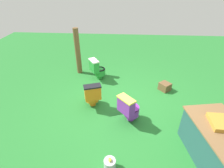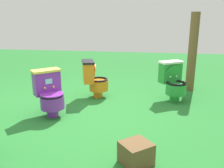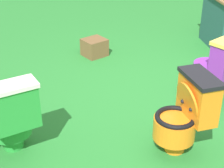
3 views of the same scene
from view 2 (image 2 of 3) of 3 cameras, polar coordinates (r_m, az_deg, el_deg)
name	(u,v)px [view 2 (image 2 of 3)]	position (r m, az deg, el deg)	size (l,w,h in m)	color
ground	(82,113)	(4.05, -7.17, -6.74)	(14.00, 14.00, 0.00)	#26752D
toilet_purple	(50,93)	(3.95, -14.41, -2.01)	(0.63, 0.63, 0.73)	purple
toilet_orange	(94,79)	(4.68, -4.27, 1.25)	(0.60, 0.54, 0.73)	orange
toilet_green	(173,81)	(4.66, 14.18, 0.75)	(0.60, 0.63, 0.73)	green
wooden_post	(192,52)	(5.33, 18.37, 7.07)	(0.18, 0.18, 1.62)	brown
small_crate	(136,153)	(2.71, 5.66, -15.90)	(0.30, 0.29, 0.25)	brown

